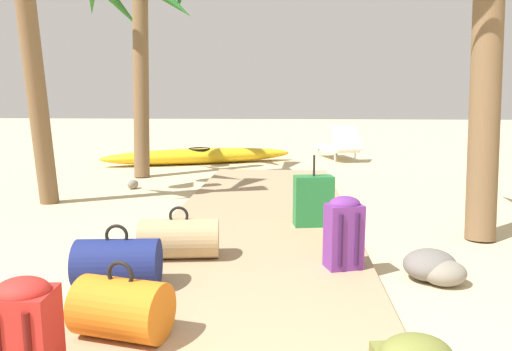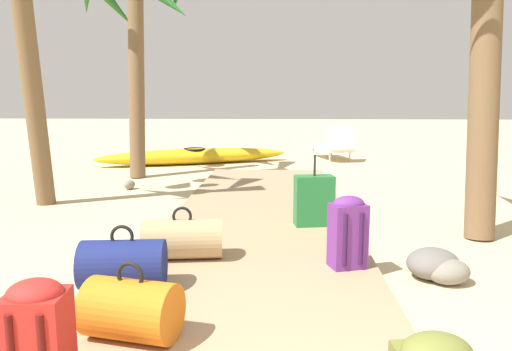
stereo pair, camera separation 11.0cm
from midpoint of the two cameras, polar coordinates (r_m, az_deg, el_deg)
ground_plane at (r=4.32m, az=-1.01°, el=-9.80°), size 60.00×60.00×0.00m
boardwalk at (r=5.08m, az=-0.36°, el=-6.42°), size 2.03×8.08×0.08m
suitcase_green at (r=5.05m, az=6.36°, el=-3.00°), size 0.43×0.27×0.75m
duffel_bag_navy at (r=3.54m, az=-16.51°, el=-10.15°), size 0.61×0.41×0.46m
backpack_purple at (r=3.82m, az=10.17°, el=-6.46°), size 0.32×0.27×0.58m
duffel_bag_orange at (r=2.83m, az=-15.81°, el=-15.20°), size 0.56×0.43×0.45m
backpack_red at (r=2.51m, az=-25.94°, el=-16.49°), size 0.28×0.26×0.52m
duffel_bag_tan at (r=4.06m, az=-9.57°, el=-7.50°), size 0.70×0.42×0.44m
palm_tree_far_left at (r=9.11m, az=-14.85°, el=18.59°), size 2.23×2.19×3.90m
lounge_chair at (r=11.27m, az=8.98°, el=3.55°), size 1.00×1.64×0.80m
kayak at (r=10.52m, az=-7.68°, el=2.32°), size 4.16×2.18×0.35m
rock_right_mid at (r=3.97m, az=21.27°, el=-10.67°), size 0.39×0.34×0.20m
rock_right_near at (r=4.05m, az=19.73°, el=-9.89°), size 0.58×0.57×0.24m
rock_left_far at (r=7.74m, az=-15.34°, el=-1.07°), size 0.21×0.24×0.15m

